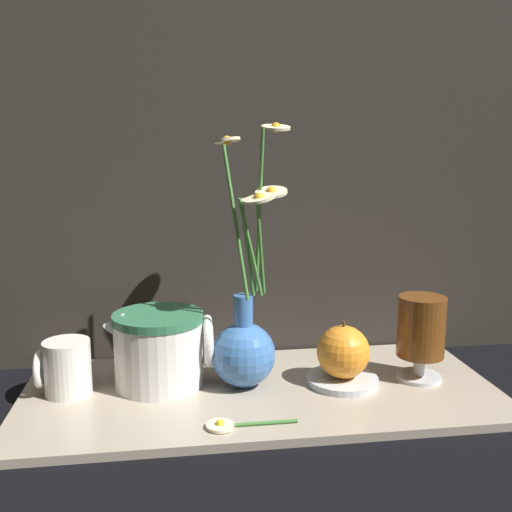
{
  "coord_description": "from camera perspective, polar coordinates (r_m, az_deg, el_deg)",
  "views": [
    {
      "loc": [
        -0.12,
        -0.78,
        0.36
      ],
      "look_at": [
        -0.01,
        0.0,
        0.21
      ],
      "focal_mm": 40.0,
      "sensor_mm": 36.0,
      "label": 1
    }
  ],
  "objects": [
    {
      "name": "yellow_mug",
      "position": [
        0.88,
        -18.52,
        -10.53
      ],
      "size": [
        0.08,
        0.07,
        0.08
      ],
      "color": "silver",
      "rests_on": "shelf"
    },
    {
      "name": "backdrop_wall",
      "position": [
        0.98,
        -1.08,
        21.91
      ],
      "size": [
        1.19,
        0.02,
        1.1
      ],
      "color": "#2D2823",
      "rests_on": "ground_plane"
    },
    {
      "name": "saucer_plate",
      "position": [
        0.89,
        8.68,
        -12.22
      ],
      "size": [
        0.11,
        0.11,
        0.01
      ],
      "color": "silver",
      "rests_on": "shelf"
    },
    {
      "name": "tea_glass",
      "position": [
        0.91,
        16.11,
        -7.07
      ],
      "size": [
        0.07,
        0.07,
        0.13
      ],
      "color": "silver",
      "rests_on": "shelf"
    },
    {
      "name": "loose_daisy",
      "position": [
        0.75,
        -2.51,
        -16.5
      ],
      "size": [
        0.12,
        0.04,
        0.01
      ],
      "color": "#3D7A33",
      "rests_on": "shelf"
    },
    {
      "name": "shelf",
      "position": [
        0.87,
        0.48,
        -13.42
      ],
      "size": [
        0.69,
        0.31,
        0.01
      ],
      "color": "tan",
      "rests_on": "ground_plane"
    },
    {
      "name": "ceramic_pitcher",
      "position": [
        0.87,
        -9.57,
        -8.8
      ],
      "size": [
        0.16,
        0.13,
        0.12
      ],
      "color": "white",
      "rests_on": "shelf"
    },
    {
      "name": "orange_fruit",
      "position": [
        0.87,
        8.76,
        -9.51
      ],
      "size": [
        0.08,
        0.08,
        0.09
      ],
      "color": "orange",
      "rests_on": "saucer_plate"
    },
    {
      "name": "ground_plane",
      "position": [
        0.87,
        0.48,
        -13.78
      ],
      "size": [
        6.0,
        6.0,
        0.0
      ],
      "primitive_type": "plane",
      "color": "black"
    },
    {
      "name": "vase_with_flowers",
      "position": [
        0.85,
        -1.18,
        -8.6
      ],
      "size": [
        0.12,
        0.11,
        0.38
      ],
      "color": "#3F72B7",
      "rests_on": "shelf"
    }
  ]
}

